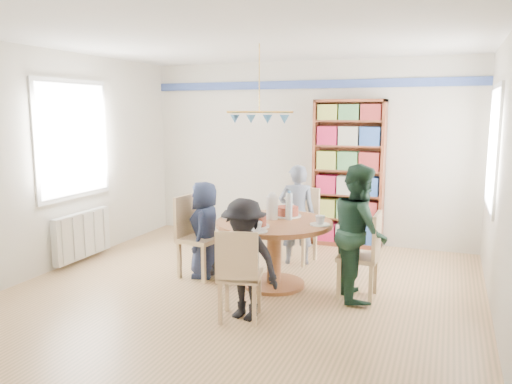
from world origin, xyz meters
The scene contains 14 objects.
ground centered at (0.00, 0.00, 0.00)m, with size 5.00×5.00×0.00m, color tan.
room_shell centered at (-0.26, 0.87, 1.65)m, with size 5.00×5.00×5.00m.
radiator centered at (-2.42, 0.30, 0.35)m, with size 0.12×1.00×0.60m.
dining_table centered at (0.25, 0.31, 0.56)m, with size 1.30×1.30×0.75m.
chair_left centered at (-0.75, 0.30, 0.54)m, with size 0.49×0.49×0.97m.
chair_right centered at (1.27, 0.31, 0.51)m, with size 0.41×0.41×0.92m.
chair_far centered at (0.25, 1.38, 0.53)m, with size 0.50×0.50×0.96m.
chair_near centered at (0.27, -0.73, 0.49)m, with size 0.47×0.47×0.89m.
person_left centered at (-0.62, 0.33, 0.57)m, with size 0.56×0.36×1.15m, color #192138.
person_right centered at (1.20, 0.30, 0.71)m, with size 0.69×0.54×1.43m, color #183124.
person_far centered at (0.24, 1.22, 0.65)m, with size 0.47×0.31×1.29m, color gray.
person_near centered at (0.28, -0.63, 0.58)m, with size 0.75×0.43×1.16m, color black.
bookshelf centered at (0.68, 2.34, 1.05)m, with size 1.01×0.30×2.13m.
tableware centered at (0.22, 0.34, 0.82)m, with size 1.27×1.27×0.33m.
Camera 1 is at (2.04, -4.82, 1.96)m, focal length 35.00 mm.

